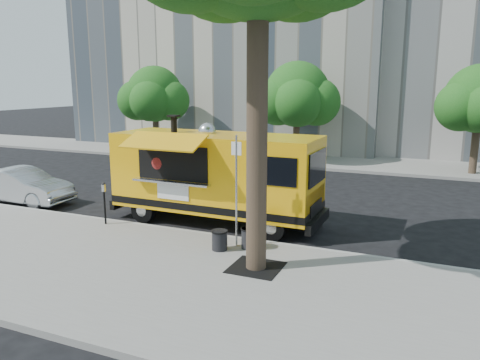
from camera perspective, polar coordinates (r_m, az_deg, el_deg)
The scene contains 14 objects.
ground at distance 14.81m, azimuth -3.55°, elevation -5.84°, with size 120.00×120.00×0.00m, color black.
sidewalk at distance 11.57m, azimuth -12.62°, elevation -10.88°, with size 60.00×6.00×0.15m, color gray.
curb at distance 14.00m, azimuth -5.27°, elevation -6.59°, with size 60.00×0.14×0.16m, color #999993.
far_sidewalk at distance 27.22m, azimuth 9.28°, elevation 2.33°, with size 60.00×5.00×0.15m, color gray.
tree_well at distance 11.35m, azimuth 1.95°, elevation -10.61°, with size 1.20×1.20×0.02m, color black.
far_tree_a at distance 29.80m, azimuth -10.37°, elevation 10.25°, with size 3.42×3.42×5.36m.
far_tree_b at distance 26.35m, azimuth 6.99°, elevation 10.30°, with size 3.60×3.60×5.50m.
far_tree_c at distance 25.06m, azimuth 27.18°, elevation 8.77°, with size 3.24×3.24×5.21m.
sign_post at distance 12.33m, azimuth -0.44°, elevation -0.52°, with size 0.28×0.06×3.00m.
parking_meter at distance 15.05m, azimuth -16.22°, elevation -2.13°, with size 0.11×0.11×1.33m.
food_truck at distance 14.96m, azimuth -3.12°, elevation 0.71°, with size 6.96×3.25×3.42m.
sedan at distance 19.46m, azimuth -25.04°, elevation -0.65°, with size 1.40×4.01×1.32m, color #B4B6BB.
trash_bin_left at distance 12.40m, azimuth -2.50°, elevation -7.25°, with size 0.44×0.44×0.53m.
trash_bin_right at distance 12.50m, azimuth 1.15°, elevation -7.01°, with size 0.46×0.46×0.56m.
Camera 1 is at (6.37, -12.60, 4.48)m, focal length 35.00 mm.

